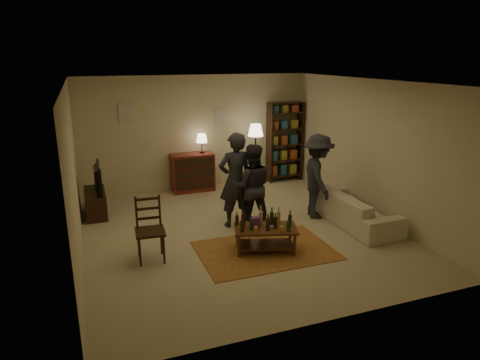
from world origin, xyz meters
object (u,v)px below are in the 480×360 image
dining_chair (149,226)px  person_by_sofa (318,176)px  bookshelf (285,141)px  dresser (193,171)px  sofa (354,208)px  person_right (252,186)px  coffee_table (265,229)px  tv_stand (95,197)px  person_left (235,180)px  floor_lamp (256,134)px

dining_chair → person_by_sofa: (3.41, 0.72, 0.29)m
bookshelf → dining_chair: bearing=-139.9°
dining_chair → dresser: 3.60m
sofa → dining_chair: bearing=92.2°
person_right → coffee_table: bearing=97.6°
tv_stand → bookshelf: (4.69, 0.98, 0.65)m
tv_stand → dining_chair: bearing=-72.6°
dining_chair → tv_stand: (-0.74, 2.35, -0.16)m
bookshelf → person_by_sofa: (-0.55, -2.61, -0.20)m
dresser → person_left: bearing=-84.8°
dining_chair → tv_stand: 2.47m
dresser → person_left: 2.47m
person_by_sofa → person_right: bearing=105.5°
floor_lamp → person_left: size_ratio=0.87×
dining_chair → person_by_sofa: bearing=15.9°
floor_lamp → coffee_table: bearing=-109.6°
person_left → dining_chair: bearing=23.8°
dining_chair → person_right: (2.00, 0.68, 0.25)m
tv_stand → floor_lamp: floor_lamp is taller
bookshelf → floor_lamp: (-0.95, -0.36, 0.28)m
floor_lamp → person_right: (-1.01, -2.29, -0.52)m
dining_chair → sofa: 3.92m
dining_chair → person_left: size_ratio=0.58×
sofa → coffee_table: bearing=104.1°
coffee_table → person_by_sofa: (1.60, 1.10, 0.46)m
person_right → dining_chair: bearing=36.4°
bookshelf → sofa: 3.26m
tv_stand → bookshelf: bookshelf is taller
bookshelf → person_by_sofa: bookshelf is taller
person_by_sofa → person_left: bearing=99.6°
coffee_table → sofa: size_ratio=0.55×
floor_lamp → person_left: bearing=-120.8°
coffee_table → person_left: bearing=93.5°
tv_stand → floor_lamp: bearing=9.4°
tv_stand → bookshelf: bearing=11.8°
tv_stand → person_right: person_right is taller
dresser → person_right: bearing=-79.5°
tv_stand → person_left: (2.47, -1.51, 0.51)m
dresser → person_right: (0.48, -2.59, 0.32)m
sofa → tv_stand: bearing=64.7°
dining_chair → floor_lamp: (3.00, 2.97, 0.77)m
person_right → person_by_sofa: (1.41, 0.04, 0.04)m
floor_lamp → tv_stand: bearing=-170.6°
floor_lamp → person_by_sofa: bearing=-79.8°
sofa → floor_lamp: bearing=17.8°
floor_lamp → dresser: bearing=168.9°
coffee_table → bookshelf: bookshelf is taller
tv_stand → sofa: size_ratio=0.51×
tv_stand → person_right: (2.73, -1.67, 0.41)m
tv_stand → person_by_sofa: (4.14, -1.63, 0.45)m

